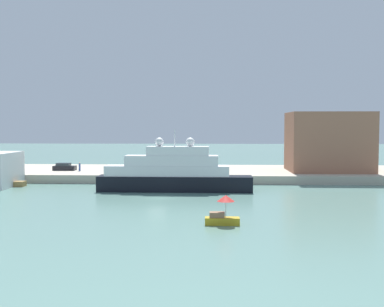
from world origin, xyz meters
name	(u,v)px	position (x,y,z in m)	size (l,w,h in m)	color
ground	(157,198)	(0.00, 0.00, 0.00)	(400.00, 400.00, 0.00)	slate
quay_dock	(173,173)	(0.00, 27.73, 0.76)	(110.00, 23.46, 1.52)	#B7AD99
large_yacht	(173,173)	(1.69, 7.27, 2.85)	(24.39, 3.69, 9.85)	black
small_motorboat	(223,213)	(9.11, -17.66, 1.27)	(3.63, 1.83, 3.13)	#B7991E
work_barge	(10,184)	(-26.61, 11.85, 0.45)	(5.06, 1.77, 0.89)	olive
harbor_building	(328,142)	(30.45, 25.80, 7.24)	(15.30, 11.72, 11.44)	#9E664C
parked_car	(64,167)	(-21.39, 25.01, 2.16)	(4.37, 1.88, 1.46)	black
person_figure	(80,167)	(-17.90, 23.54, 2.31)	(0.36, 0.36, 1.70)	#334C8C
mooring_bollard	(153,173)	(-2.76, 17.76, 1.88)	(0.45, 0.45, 0.72)	black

